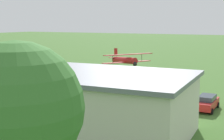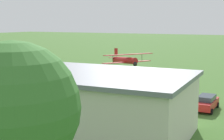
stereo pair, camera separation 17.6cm
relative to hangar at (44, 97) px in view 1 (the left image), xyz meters
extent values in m
plane|color=#3D6628|center=(0.65, -29.04, -2.71)|extent=(400.00, 400.00, 0.00)
cube|color=beige|center=(0.00, 0.02, -0.19)|extent=(27.35, 11.44, 5.04)
cube|color=slate|center=(0.00, 0.02, 2.51)|extent=(27.98, 12.07, 0.35)
cube|color=#384251|center=(0.23, -5.16, -0.64)|extent=(9.42, 0.57, 4.13)
cylinder|color=#B21E1E|center=(5.56, -29.70, 0.15)|extent=(6.57, 5.00, 1.63)
cone|color=black|center=(2.34, -27.50, -0.11)|extent=(1.08, 1.10, 0.86)
cube|color=#B21E1E|center=(4.87, -29.23, -0.08)|extent=(6.40, 8.47, 0.21)
cube|color=#B21E1E|center=(4.44, -28.93, 1.33)|extent=(6.40, 8.47, 0.21)
cube|color=#B21E1E|center=(8.18, -31.49, 1.44)|extent=(1.03, 0.75, 1.37)
cube|color=#B21E1E|center=(8.24, -31.53, 0.36)|extent=(2.21, 2.66, 0.14)
cylinder|color=black|center=(5.58, -28.57, -1.23)|extent=(0.61, 0.48, 0.64)
cylinder|color=black|center=(4.51, -30.13, -1.23)|extent=(0.61, 0.48, 0.64)
cylinder|color=#332D28|center=(6.33, -26.62, 0.62)|extent=(0.19, 0.16, 1.45)
cylinder|color=#332D28|center=(2.97, -31.54, 0.62)|extent=(0.19, 0.16, 1.45)
cube|color=red|center=(-12.56, -12.65, -1.99)|extent=(1.92, 4.70, 0.80)
cube|color=#2D3842|center=(-12.56, -12.65, -1.32)|extent=(1.66, 2.65, 0.54)
cylinder|color=black|center=(-13.43, -11.04, -2.39)|extent=(0.23, 0.64, 0.64)
cylinder|color=black|center=(-11.62, -11.08, -2.39)|extent=(0.23, 0.64, 0.64)
cylinder|color=black|center=(-13.51, -14.21, -2.39)|extent=(0.23, 0.64, 0.64)
cylinder|color=black|center=(-11.69, -14.25, -2.39)|extent=(0.23, 0.64, 0.64)
cube|color=slate|center=(13.63, -12.44, -2.05)|extent=(2.42, 4.47, 0.67)
cube|color=#2D3842|center=(13.63, -12.44, -1.46)|extent=(1.92, 2.59, 0.51)
cylinder|color=black|center=(12.52, -11.15, -2.39)|extent=(0.32, 0.67, 0.64)
cylinder|color=black|center=(14.29, -10.87, -2.39)|extent=(0.32, 0.67, 0.64)
cylinder|color=black|center=(12.97, -14.00, -2.39)|extent=(0.32, 0.67, 0.64)
cylinder|color=black|center=(14.74, -13.73, -2.39)|extent=(0.32, 0.67, 0.64)
cylinder|color=navy|center=(9.96, -14.19, -2.31)|extent=(0.33, 0.33, 0.79)
cylinder|color=#33723F|center=(9.96, -14.19, -1.64)|extent=(0.39, 0.39, 0.56)
sphere|color=#9E704C|center=(9.96, -14.19, -1.25)|extent=(0.21, 0.21, 0.21)
cylinder|color=beige|center=(1.61, -17.08, -2.31)|extent=(0.32, 0.32, 0.80)
cylinder|color=#33723F|center=(1.61, -17.08, -1.63)|extent=(0.38, 0.38, 0.56)
sphere|color=#D8AD84|center=(1.61, -17.08, -1.24)|extent=(0.22, 0.22, 0.22)
cylinder|color=#B23333|center=(2.44, -14.76, -2.28)|extent=(0.44, 0.44, 0.85)
cylinder|color=#B23333|center=(2.44, -14.76, -1.55)|extent=(0.52, 0.52, 0.60)
sphere|color=#D8AD84|center=(2.44, -14.76, -1.14)|extent=(0.23, 0.23, 0.23)
sphere|color=#38722D|center=(-11.43, 15.66, 3.99)|extent=(4.86, 4.86, 4.86)
camera|label=1|loc=(-19.80, 24.50, 7.06)|focal=53.86mm
camera|label=2|loc=(-19.95, 24.42, 7.06)|focal=53.86mm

